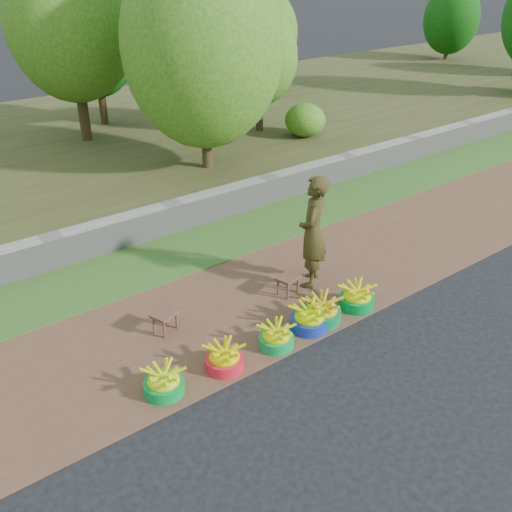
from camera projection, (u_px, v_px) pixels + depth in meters
ground_plane at (327, 337)px, 7.68m from camera, size 120.00×120.00×0.00m
dirt_shoulder at (269, 296)px, 8.55m from camera, size 80.00×2.50×0.02m
grass_verge at (199, 247)px, 9.95m from camera, size 80.00×1.50×0.04m
retaining_wall at (173, 217)px, 10.42m from camera, size 80.00×0.35×0.55m
earth_bank at (72, 151)px, 13.87m from camera, size 80.00×10.00×0.50m
basin_a at (164, 383)px, 6.64m from camera, size 0.48×0.48×0.36m
basin_b at (224, 359)px, 7.03m from camera, size 0.48×0.48×0.36m
basin_c at (276, 337)px, 7.42m from camera, size 0.46×0.46×0.35m
basin_d at (309, 319)px, 7.76m from camera, size 0.51×0.51×0.38m
basin_e at (322, 311)px, 7.90m from camera, size 0.53×0.53×0.40m
basin_f at (357, 298)px, 8.23m from camera, size 0.51×0.51×0.38m
stool_left at (165, 316)px, 7.66m from camera, size 0.41×0.36×0.30m
stool_right at (288, 280)px, 8.50m from camera, size 0.39×0.33×0.30m
vendor_woman at (313, 232)px, 8.47m from camera, size 0.76×0.73×1.75m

